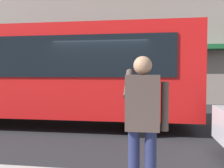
# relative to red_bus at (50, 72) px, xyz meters

# --- Properties ---
(ground_plane) EXTENTS (60.00, 60.00, 0.00)m
(ground_plane) POSITION_rel_red_bus_xyz_m (-1.87, 0.30, -1.68)
(ground_plane) COLOR #232326
(red_bus) EXTENTS (9.05, 2.54, 3.08)m
(red_bus) POSITION_rel_red_bus_xyz_m (0.00, 0.00, 0.00)
(red_bus) COLOR red
(red_bus) RESTS_ON ground_plane
(pedestrian_photographer) EXTENTS (0.53, 0.52, 1.70)m
(pedestrian_photographer) POSITION_rel_red_bus_xyz_m (-3.05, 4.53, -0.54)
(pedestrian_photographer) COLOR #1E2347
(pedestrian_photographer) RESTS_ON sidewalk_curb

